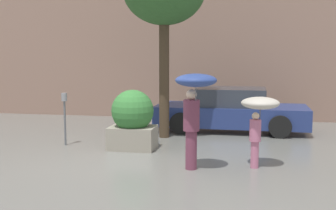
{
  "coord_description": "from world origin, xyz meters",
  "views": [
    {
      "loc": [
        2.78,
        -8.36,
        2.27
      ],
      "look_at": [
        0.92,
        1.6,
        1.05
      ],
      "focal_mm": 45.0,
      "sensor_mm": 36.0,
      "label": 1
    }
  ],
  "objects": [
    {
      "name": "parking_meter",
      "position": [
        -1.67,
        1.39,
        0.94
      ],
      "size": [
        0.14,
        0.14,
        1.32
      ],
      "color": "#595B60",
      "rests_on": "ground"
    },
    {
      "name": "person_adult",
      "position": [
        1.79,
        -0.3,
        1.41
      ],
      "size": [
        0.8,
        0.8,
        1.91
      ],
      "rotation": [
        0.0,
        0.0,
        -0.83
      ],
      "color": "brown",
      "rests_on": "ground"
    },
    {
      "name": "planter_box",
      "position": [
        0.11,
        1.31,
        0.72
      ],
      "size": [
        1.1,
        1.02,
        1.43
      ],
      "color": "gray",
      "rests_on": "ground"
    },
    {
      "name": "ground_plane",
      "position": [
        0.0,
        0.0,
        0.0
      ],
      "size": [
        40.0,
        40.0,
        0.0
      ],
      "primitive_type": "plane",
      "color": "slate"
    },
    {
      "name": "person_child",
      "position": [
        3.04,
        0.12,
        1.16
      ],
      "size": [
        0.76,
        0.76,
        1.43
      ],
      "rotation": [
        0.0,
        0.0,
        0.57
      ],
      "color": "#B76684",
      "rests_on": "ground"
    },
    {
      "name": "parked_car_near",
      "position": [
        2.35,
        4.23,
        0.59
      ],
      "size": [
        4.47,
        2.05,
        1.28
      ],
      "rotation": [
        0.0,
        0.0,
        1.55
      ],
      "color": "navy",
      "rests_on": "ground"
    },
    {
      "name": "building_facade",
      "position": [
        0.0,
        6.5,
        3.0
      ],
      "size": [
        18.0,
        0.3,
        6.0
      ],
      "color": "#8C6B5B",
      "rests_on": "ground"
    }
  ]
}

